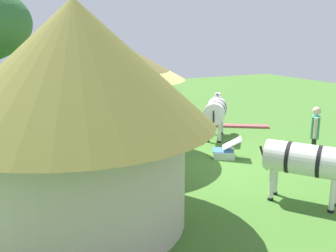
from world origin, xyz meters
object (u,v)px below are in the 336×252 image
at_px(patio_chair_near_hut, 151,138).
at_px(zebra_by_umbrella, 216,111).
at_px(zebra_nearest_camera, 308,161).
at_px(standing_watcher, 315,131).
at_px(patio_chair_east_end, 73,136).
at_px(striped_lounge_chair, 226,149).
at_px(guest_beside_umbrella, 73,136).
at_px(shade_umbrella, 109,59).
at_px(patio_dining_table, 112,133).
at_px(thatched_hut, 78,103).

height_order(patio_chair_near_hut, zebra_by_umbrella, zebra_by_umbrella).
bearing_deg(zebra_by_umbrella, zebra_nearest_camera, -65.49).
height_order(patio_chair_near_hut, standing_watcher, standing_watcher).
height_order(patio_chair_near_hut, patio_chair_east_end, same).
xyz_separation_m(standing_watcher, striped_lounge_chair, (1.69, 1.66, -0.75)).
distance_m(striped_lounge_chair, zebra_nearest_camera, 3.42).
bearing_deg(patio_chair_east_end, guest_beside_umbrella, 18.63).
height_order(shade_umbrella, striped_lounge_chair, shade_umbrella).
xyz_separation_m(patio_chair_near_hut, zebra_nearest_camera, (-4.56, -1.52, 0.44)).
xyz_separation_m(guest_beside_umbrella, zebra_nearest_camera, (-4.18, -3.89, -0.01)).
relative_size(patio_chair_near_hut, patio_chair_east_end, 1.00).
relative_size(patio_dining_table, patio_chair_east_end, 1.65).
distance_m(shade_umbrella, zebra_by_umbrella, 4.25).
distance_m(patio_chair_east_end, zebra_nearest_camera, 6.81).
distance_m(patio_dining_table, zebra_nearest_camera, 5.78).
relative_size(shade_umbrella, zebra_by_umbrella, 2.38).
bearing_deg(patio_dining_table, guest_beside_umbrella, 126.31).
xyz_separation_m(thatched_hut, zebra_nearest_camera, (-1.32, -4.42, -1.37)).
xyz_separation_m(shade_umbrella, guest_beside_umbrella, (-1.01, 1.37, -1.88)).
xyz_separation_m(zebra_nearest_camera, zebra_by_umbrella, (5.36, -1.29, -0.00)).
bearing_deg(zebra_by_umbrella, patio_chair_near_hut, -126.04).
height_order(patio_chair_east_end, striped_lounge_chair, patio_chair_east_end).
distance_m(guest_beside_umbrella, standing_watcher, 6.41).
bearing_deg(thatched_hut, standing_watcher, -87.16).
distance_m(patio_chair_east_end, guest_beside_umbrella, 1.72).
distance_m(zebra_nearest_camera, zebra_by_umbrella, 5.51).
bearing_deg(shade_umbrella, patio_dining_table, -116.57).
bearing_deg(striped_lounge_chair, patio_chair_east_end, 90.65).
relative_size(thatched_hut, guest_beside_umbrella, 3.09).
bearing_deg(striped_lounge_chair, patio_dining_table, 90.09).
bearing_deg(striped_lounge_chair, standing_watcher, -102.26).
bearing_deg(zebra_nearest_camera, patio_dining_table, -98.45).
bearing_deg(guest_beside_umbrella, striped_lounge_chair, -13.85).
distance_m(striped_lounge_chair, zebra_by_umbrella, 2.35).
distance_m(patio_chair_east_end, striped_lounge_chair, 4.60).
bearing_deg(striped_lounge_chair, zebra_by_umbrella, 7.86).
distance_m(thatched_hut, patio_chair_near_hut, 4.71).
relative_size(patio_chair_near_hut, standing_watcher, 0.54).
height_order(guest_beside_umbrella, striped_lounge_chair, guest_beside_umbrella).
height_order(zebra_nearest_camera, zebra_by_umbrella, zebra_nearest_camera).
bearing_deg(zebra_nearest_camera, guest_beside_umbrella, -81.38).
bearing_deg(zebra_nearest_camera, thatched_hut, -50.92).
bearing_deg(patio_chair_near_hut, shade_umbrella, 90.00).
bearing_deg(standing_watcher, patio_chair_east_end, 100.10).
distance_m(thatched_hut, striped_lounge_chair, 5.56).
xyz_separation_m(thatched_hut, zebra_by_umbrella, (4.04, -5.71, -1.37)).
xyz_separation_m(shade_umbrella, standing_watcher, (-3.56, -4.50, -1.85)).
xyz_separation_m(patio_dining_table, zebra_nearest_camera, (-5.19, -2.52, 0.31)).
bearing_deg(shade_umbrella, zebra_nearest_camera, -154.14).
height_order(shade_umbrella, patio_chair_east_end, shade_umbrella).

